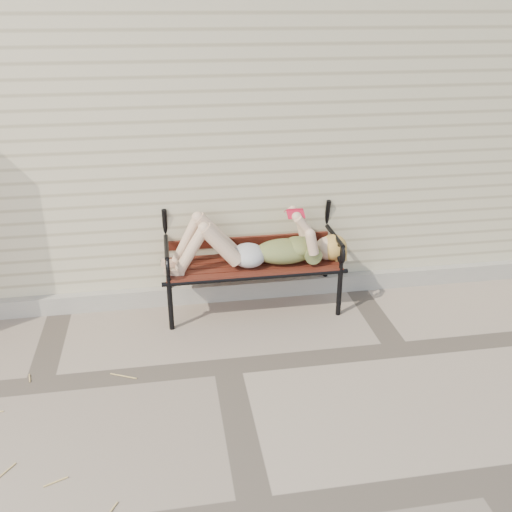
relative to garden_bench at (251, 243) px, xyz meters
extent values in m
plane|color=gray|center=(-0.30, -0.86, -0.55)|extent=(80.00, 80.00, 0.00)
cube|color=beige|center=(-0.30, 2.14, 0.95)|extent=(8.00, 4.00, 3.00)
cube|color=#A7A397|center=(-0.30, 0.11, -0.47)|extent=(8.00, 0.10, 0.15)
cylinder|color=black|center=(-0.66, -0.30, -0.34)|extent=(0.04, 0.04, 0.40)
cylinder|color=black|center=(-0.66, 0.11, -0.34)|extent=(0.04, 0.04, 0.40)
cylinder|color=black|center=(0.66, -0.30, -0.34)|extent=(0.04, 0.04, 0.40)
cylinder|color=black|center=(0.66, 0.11, -0.34)|extent=(0.04, 0.04, 0.40)
cube|color=#4F1E14|center=(0.00, -0.09, -0.14)|extent=(1.36, 0.44, 0.03)
cylinder|color=black|center=(0.00, -0.30, -0.16)|extent=(1.43, 0.04, 0.04)
cylinder|color=black|center=(0.00, 0.11, -0.16)|extent=(1.43, 0.04, 0.04)
torus|color=black|center=(0.00, 0.21, 0.30)|extent=(0.25, 0.03, 0.25)
ellipsoid|color=#09363F|center=(0.25, -0.12, -0.04)|extent=(0.48, 0.28, 0.19)
ellipsoid|color=#09363F|center=(0.36, -0.12, 0.00)|extent=(0.23, 0.27, 0.14)
ellipsoid|color=#B8B9BE|center=(-0.04, -0.12, -0.05)|extent=(0.27, 0.30, 0.17)
sphere|color=#DDB095|center=(0.60, -0.12, -0.04)|extent=(0.20, 0.20, 0.20)
ellipsoid|color=tan|center=(0.65, -0.12, -0.03)|extent=(0.22, 0.23, 0.21)
cube|color=#B1142D|center=(0.32, -0.12, 0.31)|extent=(0.13, 0.02, 0.02)
cube|color=beige|center=(0.32, -0.16, 0.28)|extent=(0.13, 0.08, 0.05)
cube|color=beige|center=(0.32, -0.08, 0.28)|extent=(0.13, 0.08, 0.05)
cube|color=#B1142D|center=(0.32, -0.16, 0.28)|extent=(0.13, 0.08, 0.05)
cube|color=#B1142D|center=(0.32, -0.08, 0.28)|extent=(0.13, 0.08, 0.05)
cylinder|color=tan|center=(-0.75, -0.93, -0.54)|extent=(0.05, 0.09, 0.01)
cylinder|color=tan|center=(-0.99, -1.11, -0.54)|extent=(0.09, 0.07, 0.01)
cylinder|color=tan|center=(-0.92, -0.69, -0.54)|extent=(0.02, 0.09, 0.01)
cylinder|color=tan|center=(-1.37, -0.91, -0.54)|extent=(0.15, 0.03, 0.01)
cylinder|color=tan|center=(-1.12, -1.69, -0.54)|extent=(0.05, 0.11, 0.01)
cylinder|color=tan|center=(-1.22, -0.82, -0.54)|extent=(0.14, 0.10, 0.01)
camera|label=1|loc=(-0.65, -4.12, 1.78)|focal=40.00mm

